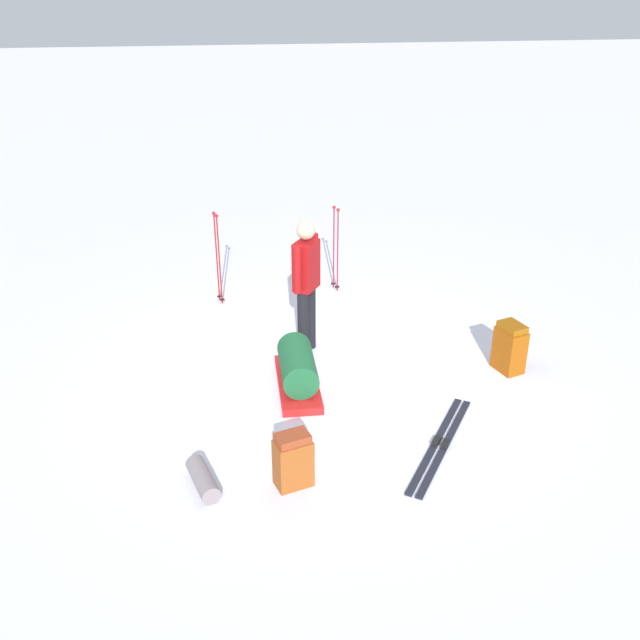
{
  "coord_description": "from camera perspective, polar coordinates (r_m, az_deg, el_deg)",
  "views": [
    {
      "loc": [
        7.26,
        -1.05,
        4.34
      ],
      "look_at": [
        0.0,
        0.0,
        0.7
      ],
      "focal_mm": 40.09,
      "sensor_mm": 36.0,
      "label": 1
    }
  ],
  "objects": [
    {
      "name": "gear_sled",
      "position": [
        8.14,
        -1.8,
        -4.0
      ],
      "size": [
        1.23,
        0.47,
        0.49
      ],
      "color": "red",
      "rests_on": "ground_plane"
    },
    {
      "name": "ski_pair_near",
      "position": [
        7.42,
        9.6,
        -9.73
      ],
      "size": [
        1.57,
        1.1,
        0.05
      ],
      "color": "black",
      "rests_on": "ground_plane"
    },
    {
      "name": "backpack_bright",
      "position": [
        6.68,
        -2.16,
        -11.13
      ],
      "size": [
        0.31,
        0.39,
        0.56
      ],
      "color": "#94481A",
      "rests_on": "ground_plane"
    },
    {
      "name": "backpack_large_dark",
      "position": [
        8.73,
        14.9,
        -2.14
      ],
      "size": [
        0.41,
        0.34,
        0.61
      ],
      "color": "#95440A",
      "rests_on": "ground_plane"
    },
    {
      "name": "ground_plane",
      "position": [
        8.53,
        0.0,
        -4.22
      ],
      "size": [
        80.0,
        80.0,
        0.0
      ],
      "primitive_type": "plane",
      "color": "white"
    },
    {
      "name": "ski_poles_planted_far",
      "position": [
        10.12,
        -8.17,
        5.26
      ],
      "size": [
        0.19,
        0.11,
        1.33
      ],
      "color": "maroon",
      "rests_on": "ground_plane"
    },
    {
      "name": "sleeping_mat_rolled",
      "position": [
        6.85,
        -9.33,
        -12.42
      ],
      "size": [
        0.58,
        0.33,
        0.18
      ],
      "primitive_type": "cylinder",
      "rotation": [
        0.0,
        1.57,
        0.29
      ],
      "color": "gray",
      "rests_on": "ground_plane"
    },
    {
      "name": "ski_poles_planted_near",
      "position": [
        10.46,
        1.26,
        6.06
      ],
      "size": [
        0.2,
        0.11,
        1.27
      ],
      "color": "maroon",
      "rests_on": "ground_plane"
    },
    {
      "name": "skier_standing",
      "position": [
        8.59,
        -1.1,
        3.17
      ],
      "size": [
        0.5,
        0.37,
        1.7
      ],
      "color": "black",
      "rests_on": "ground_plane"
    }
  ]
}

